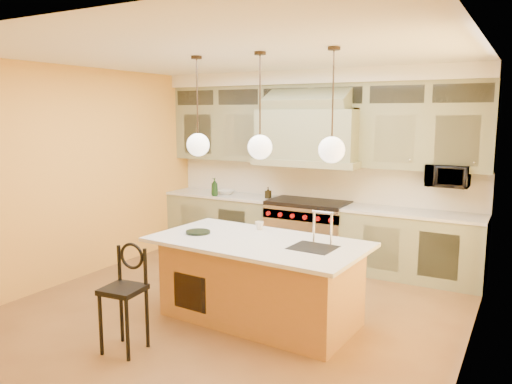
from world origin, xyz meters
The scene contains 18 objects.
floor centered at (0.00, 0.00, 0.00)m, with size 5.00×5.00×0.00m, color brown.
ceiling centered at (0.00, 0.00, 2.90)m, with size 5.00×5.00×0.00m, color white.
wall_back centered at (0.00, 2.50, 1.45)m, with size 5.00×5.00×0.00m, color gold.
wall_front centered at (0.00, -2.50, 1.45)m, with size 5.00×5.00×0.00m, color gold.
wall_left centered at (-2.50, 0.00, 1.45)m, with size 5.00×5.00×0.00m, color gold.
wall_right centered at (2.50, 0.00, 1.45)m, with size 5.00×5.00×0.00m, color gold.
back_cabinetry centered at (0.00, 2.23, 1.43)m, with size 5.00×0.77×2.90m.
range centered at (0.00, 2.14, 0.49)m, with size 1.20×0.74×0.96m.
kitchen_island centered at (0.41, -0.12, 0.47)m, with size 2.39×1.37×1.35m.
counter_stool centered at (-0.39, -1.37, 0.58)m, with size 0.40×0.40×1.04m.
microwave centered at (1.95, 2.25, 1.45)m, with size 0.54×0.37×0.30m, color black.
oil_bottle_a centered at (-1.56, 1.92, 1.09)m, with size 0.11×0.11×0.29m, color black.
oil_bottle_b centered at (-0.70, 2.15, 1.03)m, with size 0.08×0.08×0.18m, color black.
fruit_bowl centered at (-1.49, 2.15, 0.97)m, with size 0.28×0.28×0.07m, color silver.
cup centered at (0.18, 0.27, 0.97)m, with size 0.10×0.10×0.10m, color silver.
pendant_left centered at (-0.40, -0.12, 1.95)m, with size 0.26×0.26×1.11m.
pendant_center centered at (0.40, -0.12, 1.95)m, with size 0.26×0.26×1.11m.
pendant_right centered at (1.20, -0.12, 1.95)m, with size 0.26×0.26×1.11m.
Camera 1 is at (2.93, -4.74, 2.28)m, focal length 35.00 mm.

